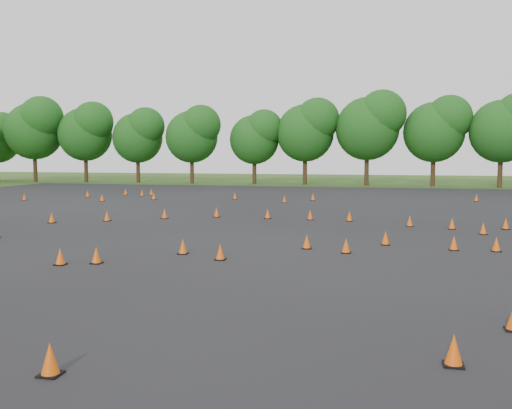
% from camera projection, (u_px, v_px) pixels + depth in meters
% --- Properties ---
extents(ground, '(140.00, 140.00, 0.00)m').
position_uv_depth(ground, '(227.00, 254.00, 17.88)').
color(ground, '#2D5119').
rests_on(ground, ground).
extents(asphalt_pad, '(62.00, 62.00, 0.00)m').
position_uv_depth(asphalt_pad, '(267.00, 229.00, 23.70)').
color(asphalt_pad, black).
rests_on(asphalt_pad, ground).
extents(treeline, '(86.75, 32.55, 10.75)m').
position_uv_depth(treeline, '(365.00, 138.00, 50.75)').
color(treeline, '#1A4C15').
rests_on(treeline, ground).
extents(traffic_cones, '(36.30, 33.43, 0.45)m').
position_uv_depth(traffic_cones, '(265.00, 224.00, 23.54)').
color(traffic_cones, '#E45409').
rests_on(traffic_cones, asphalt_pad).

